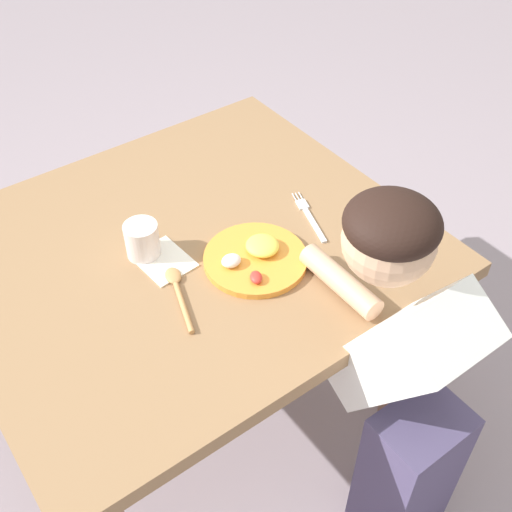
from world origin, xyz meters
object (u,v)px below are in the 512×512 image
object	(u,v)px
drinking_cup	(142,240)
person	(401,386)
fork	(309,216)
spoon	(178,290)
plate	(256,257)

from	to	relation	value
drinking_cup	person	size ratio (longest dim) A/B	0.09
fork	spoon	size ratio (longest dim) A/B	0.99
plate	person	distance (m)	0.45
drinking_cup	fork	bearing A→B (deg)	-17.56
drinking_cup	person	bearing A→B (deg)	-62.90
spoon	person	distance (m)	0.55
fork	drinking_cup	bearing A→B (deg)	90.82
spoon	drinking_cup	xyz separation A→B (m)	(-0.00, 0.16, 0.04)
spoon	drinking_cup	size ratio (longest dim) A/B	2.27
person	fork	bearing A→B (deg)	76.72
person	drinking_cup	bearing A→B (deg)	117.10
fork	person	distance (m)	0.49
plate	drinking_cup	distance (m)	0.28
plate	fork	xyz separation A→B (m)	(0.21, 0.05, -0.01)
fork	person	xyz separation A→B (m)	(-0.11, -0.47, -0.13)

